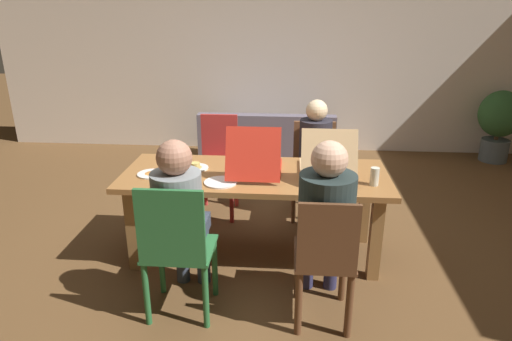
# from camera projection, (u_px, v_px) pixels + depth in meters

# --- Properties ---
(ground_plane) EXTENTS (20.00, 20.00, 0.00)m
(ground_plane) POSITION_uv_depth(u_px,v_px,m) (255.00, 253.00, 3.87)
(ground_plane) COLOR brown
(back_wall) EXTENTS (7.86, 0.12, 2.84)m
(back_wall) POSITION_uv_depth(u_px,v_px,m) (273.00, 49.00, 6.26)
(back_wall) COLOR silver
(back_wall) RESTS_ON ground
(dining_table) EXTENTS (2.13, 0.84, 0.73)m
(dining_table) POSITION_uv_depth(u_px,v_px,m) (255.00, 185.00, 3.66)
(dining_table) COLOR #986333
(dining_table) RESTS_ON ground
(chair_0) EXTENTS (0.38, 0.45, 0.93)m
(chair_0) POSITION_uv_depth(u_px,v_px,m) (325.00, 260.00, 2.86)
(chair_0) COLOR brown
(chair_0) RESTS_ON ground
(person_0) EXTENTS (0.36, 0.57, 1.25)m
(person_0) POSITION_uv_depth(u_px,v_px,m) (325.00, 215.00, 2.90)
(person_0) COLOR #2D2C4E
(person_0) RESTS_ON ground
(chair_1) EXTENTS (0.43, 0.42, 0.92)m
(chair_1) POSITION_uv_depth(u_px,v_px,m) (314.00, 163.00, 4.47)
(chair_1) COLOR brown
(chair_1) RESTS_ON ground
(person_1) EXTENTS (0.31, 0.52, 1.18)m
(person_1) POSITION_uv_depth(u_px,v_px,m) (315.00, 152.00, 4.27)
(person_1) COLOR #35404D
(person_1) RESTS_ON ground
(chair_2) EXTENTS (0.45, 0.41, 0.98)m
(chair_2) POSITION_uv_depth(u_px,v_px,m) (176.00, 247.00, 2.90)
(chair_2) COLOR #286735
(chair_2) RESTS_ON ground
(person_2) EXTENTS (0.32, 0.55, 1.23)m
(person_2) POSITION_uv_depth(u_px,v_px,m) (180.00, 211.00, 2.98)
(person_2) COLOR #363F4D
(person_2) RESTS_ON ground
(chair_3) EXTENTS (0.39, 0.44, 0.98)m
(chair_3) POSITION_uv_depth(u_px,v_px,m) (218.00, 161.00, 4.52)
(chair_3) COLOR #B12F2C
(chair_3) RESTS_ON ground
(pizza_box_0) EXTENTS (0.42, 0.61, 0.40)m
(pizza_box_0) POSITION_uv_depth(u_px,v_px,m) (326.00, 166.00, 3.62)
(pizza_box_0) COLOR tan
(pizza_box_0) RESTS_ON dining_table
(pizza_box_1) EXTENTS (0.42, 0.57, 0.41)m
(pizza_box_1) POSITION_uv_depth(u_px,v_px,m) (255.00, 165.00, 3.65)
(pizza_box_1) COLOR red
(pizza_box_1) RESTS_ON dining_table
(plate_0) EXTENTS (0.22, 0.22, 0.03)m
(plate_0) POSITION_uv_depth(u_px,v_px,m) (195.00, 167.00, 3.72)
(plate_0) COLOR white
(plate_0) RESTS_ON dining_table
(plate_1) EXTENTS (0.25, 0.25, 0.01)m
(plate_1) POSITION_uv_depth(u_px,v_px,m) (221.00, 182.00, 3.42)
(plate_1) COLOR white
(plate_1) RESTS_ON dining_table
(plate_2) EXTENTS (0.22, 0.22, 0.03)m
(plate_2) POSITION_uv_depth(u_px,v_px,m) (151.00, 174.00, 3.58)
(plate_2) COLOR white
(plate_2) RESTS_ON dining_table
(drinking_glass_0) EXTENTS (0.07, 0.07, 0.14)m
(drinking_glass_0) POSITION_uv_depth(u_px,v_px,m) (195.00, 171.00, 3.47)
(drinking_glass_0) COLOR #DDC363
(drinking_glass_0) RESTS_ON dining_table
(drinking_glass_1) EXTENTS (0.07, 0.07, 0.14)m
(drinking_glass_1) POSITION_uv_depth(u_px,v_px,m) (375.00, 176.00, 3.36)
(drinking_glass_1) COLOR silver
(drinking_glass_1) RESTS_ON dining_table
(drinking_glass_2) EXTENTS (0.07, 0.07, 0.14)m
(drinking_glass_2) POSITION_uv_depth(u_px,v_px,m) (336.00, 178.00, 3.32)
(drinking_glass_2) COLOR silver
(drinking_glass_2) RESTS_ON dining_table
(couch) EXTENTS (1.71, 0.81, 0.73)m
(couch) POSITION_uv_depth(u_px,v_px,m) (267.00, 144.00, 5.96)
(couch) COLOR slate
(couch) RESTS_ON ground
(potted_plant) EXTENTS (0.55, 0.55, 0.96)m
(potted_plant) POSITION_uv_depth(u_px,v_px,m) (500.00, 120.00, 5.97)
(potted_plant) COLOR #515D61
(potted_plant) RESTS_ON ground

